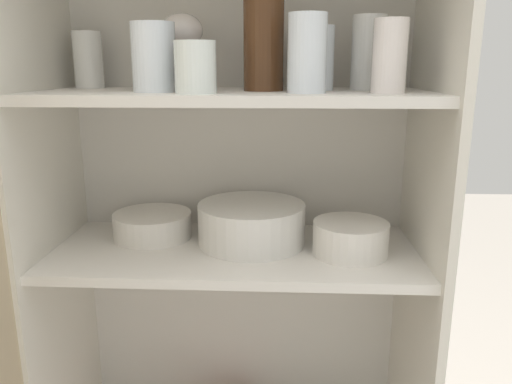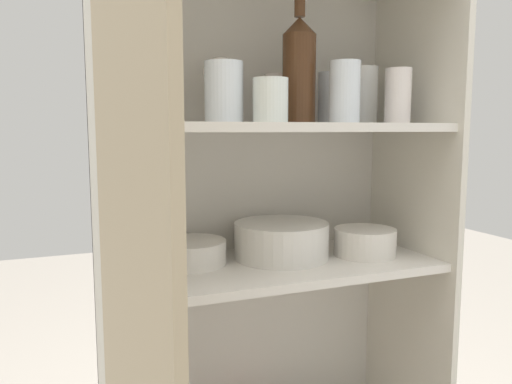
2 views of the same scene
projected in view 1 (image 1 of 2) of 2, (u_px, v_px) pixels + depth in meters
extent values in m
cube|color=silver|center=(242.00, 255.00, 1.27)|extent=(0.81, 0.02, 1.53)
cube|color=silver|center=(59.00, 281.00, 1.12)|extent=(0.02, 0.37, 1.53)
cube|color=silver|center=(418.00, 289.00, 1.08)|extent=(0.02, 0.37, 1.53)
cube|color=silver|center=(235.00, 253.00, 1.08)|extent=(0.78, 0.34, 0.02)
cube|color=silver|center=(233.00, 96.00, 1.00)|extent=(0.78, 0.34, 0.02)
cylinder|color=white|center=(307.00, 54.00, 0.90)|extent=(0.07, 0.07, 0.14)
cylinder|color=silver|center=(263.00, 59.00, 1.07)|extent=(0.08, 0.08, 0.12)
cylinder|color=white|center=(369.00, 53.00, 1.00)|extent=(0.07, 0.07, 0.15)
cylinder|color=white|center=(195.00, 67.00, 0.88)|extent=(0.07, 0.07, 0.09)
cylinder|color=white|center=(317.00, 58.00, 1.00)|extent=(0.07, 0.07, 0.13)
cylinder|color=white|center=(88.00, 60.00, 1.09)|extent=(0.06, 0.06, 0.12)
cylinder|color=white|center=(154.00, 58.00, 0.93)|extent=(0.08, 0.08, 0.13)
cylinder|color=silver|center=(390.00, 56.00, 0.89)|extent=(0.06, 0.06, 0.13)
cylinder|color=silver|center=(184.00, 88.00, 1.06)|extent=(0.07, 0.07, 0.01)
cylinder|color=silver|center=(183.00, 67.00, 1.05)|extent=(0.01, 0.01, 0.08)
ellipsoid|color=silver|center=(182.00, 30.00, 1.03)|extent=(0.09, 0.09, 0.07)
cylinder|color=#4C2D19|center=(264.00, 37.00, 0.96)|extent=(0.08, 0.08, 0.20)
cylinder|color=silver|center=(252.00, 241.00, 1.11)|extent=(0.23, 0.23, 0.01)
cylinder|color=silver|center=(252.00, 237.00, 1.10)|extent=(0.23, 0.23, 0.01)
cylinder|color=silver|center=(252.00, 233.00, 1.10)|extent=(0.23, 0.23, 0.01)
cylinder|color=silver|center=(252.00, 229.00, 1.10)|extent=(0.23, 0.23, 0.01)
cylinder|color=silver|center=(252.00, 226.00, 1.10)|extent=(0.23, 0.23, 0.01)
cylinder|color=silver|center=(252.00, 222.00, 1.10)|extent=(0.23, 0.23, 0.01)
cylinder|color=silver|center=(252.00, 218.00, 1.09)|extent=(0.23, 0.23, 0.01)
cylinder|color=silver|center=(252.00, 214.00, 1.09)|extent=(0.23, 0.23, 0.01)
cylinder|color=silver|center=(252.00, 210.00, 1.09)|extent=(0.23, 0.23, 0.01)
cylinder|color=silver|center=(252.00, 206.00, 1.09)|extent=(0.23, 0.23, 0.01)
cylinder|color=silver|center=(153.00, 225.00, 1.14)|extent=(0.18, 0.18, 0.06)
torus|color=silver|center=(152.00, 215.00, 1.13)|extent=(0.17, 0.17, 0.01)
cylinder|color=silver|center=(350.00, 238.00, 1.04)|extent=(0.16, 0.16, 0.07)
torus|color=silver|center=(351.00, 224.00, 1.03)|extent=(0.15, 0.15, 0.01)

